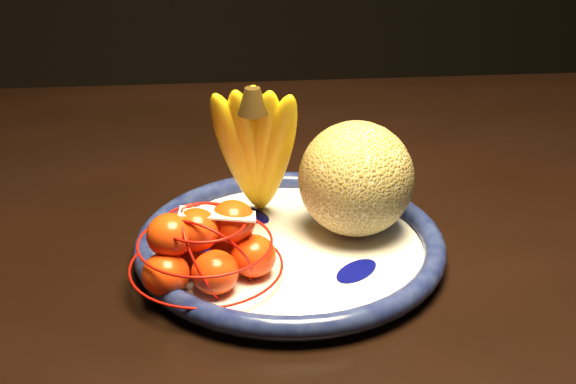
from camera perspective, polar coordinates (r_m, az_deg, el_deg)
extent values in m
cube|color=black|center=(0.97, 2.63, -1.07)|extent=(1.53, 1.03, 0.04)
cylinder|color=white|center=(0.83, 0.14, -4.26)|extent=(0.29, 0.29, 0.01)
torus|color=#080C3D|center=(0.82, 0.15, -3.65)|extent=(0.32, 0.32, 0.02)
cylinder|color=white|center=(0.83, 0.14, -4.49)|extent=(0.14, 0.14, 0.00)
ellipsoid|color=#03065E|center=(0.79, 4.89, -5.62)|extent=(0.12, 0.11, 0.00)
ellipsoid|color=#03065E|center=(0.89, -2.55, -1.65)|extent=(0.09, 0.11, 0.00)
ellipsoid|color=#03065E|center=(0.81, -6.25, -4.50)|extent=(0.10, 0.06, 0.00)
sphere|color=olive|center=(0.83, 4.86, 0.95)|extent=(0.12, 0.12, 0.12)
ellipsoid|color=yellow|center=(0.84, -3.44, 3.13)|extent=(0.10, 0.10, 0.17)
ellipsoid|color=yellow|center=(0.84, -2.79, 3.19)|extent=(0.08, 0.10, 0.17)
ellipsoid|color=yellow|center=(0.84, -2.22, 3.30)|extent=(0.06, 0.09, 0.17)
ellipsoid|color=yellow|center=(0.84, -1.67, 3.17)|extent=(0.04, 0.10, 0.17)
ellipsoid|color=yellow|center=(0.84, -1.02, 3.08)|extent=(0.06, 0.11, 0.17)
cone|color=black|center=(0.81, -2.32, 8.22)|extent=(0.03, 0.03, 0.03)
ellipsoid|color=#FF3B05|center=(0.75, -8.68, -5.80)|extent=(0.04, 0.04, 0.04)
ellipsoid|color=#FF3B05|center=(0.75, -5.21, -5.71)|extent=(0.04, 0.04, 0.04)
ellipsoid|color=#FF3B05|center=(0.77, -2.49, -4.56)|extent=(0.04, 0.04, 0.04)
ellipsoid|color=#FF3B05|center=(0.79, -7.59, -3.96)|extent=(0.04, 0.04, 0.04)
ellipsoid|color=#FF3B05|center=(0.80, -4.18, -3.41)|extent=(0.04, 0.04, 0.04)
ellipsoid|color=#FF3B05|center=(0.76, -6.58, -2.71)|extent=(0.04, 0.04, 0.04)
ellipsoid|color=#FF3B05|center=(0.77, -3.97, -2.11)|extent=(0.04, 0.04, 0.04)
ellipsoid|color=#FF3B05|center=(0.75, -8.37, -3.06)|extent=(0.04, 0.04, 0.04)
torus|color=#BC0D07|center=(0.78, -5.83, -5.21)|extent=(0.15, 0.15, 0.00)
torus|color=#BC0D07|center=(0.76, -5.92, -3.54)|extent=(0.13, 0.13, 0.00)
torus|color=#BC0D07|center=(0.75, -6.00, -2.13)|extent=(0.08, 0.08, 0.00)
torus|color=#BC0D07|center=(0.77, -5.88, -4.41)|extent=(0.11, 0.08, 0.09)
torus|color=#BC0D07|center=(0.77, -5.88, -4.41)|extent=(0.06, 0.10, 0.09)
torus|color=#BC0D07|center=(0.77, -5.88, -4.41)|extent=(0.11, 0.10, 0.09)
cube|color=white|center=(0.75, -5.04, -1.58)|extent=(0.08, 0.04, 0.01)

